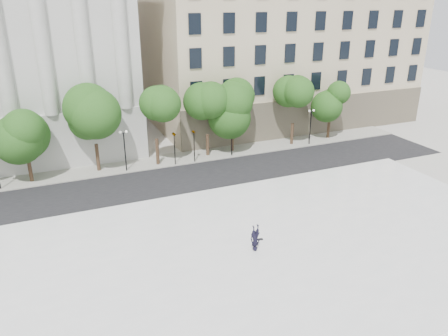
% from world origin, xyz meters
% --- Properties ---
extents(ground, '(160.00, 160.00, 0.00)m').
position_xyz_m(ground, '(0.00, 0.00, 0.00)').
color(ground, '#BBB8B1').
rests_on(ground, ground).
extents(plaza, '(44.00, 22.00, 0.45)m').
position_xyz_m(plaza, '(0.00, 3.00, 0.23)').
color(plaza, white).
rests_on(plaza, ground).
extents(street, '(60.00, 8.00, 0.02)m').
position_xyz_m(street, '(0.00, 18.00, 0.01)').
color(street, black).
rests_on(street, ground).
extents(far_sidewalk, '(60.00, 4.00, 0.12)m').
position_xyz_m(far_sidewalk, '(0.00, 24.00, 0.06)').
color(far_sidewalk, '#9D9B91').
rests_on(far_sidewalk, ground).
extents(building_east, '(36.00, 26.15, 23.00)m').
position_xyz_m(building_east, '(20.00, 38.91, 11.14)').
color(building_east, beige).
rests_on(building_east, ground).
extents(traffic_light_west, '(0.47, 1.88, 4.25)m').
position_xyz_m(traffic_light_west, '(0.12, 22.30, 3.75)').
color(traffic_light_west, black).
rests_on(traffic_light_west, ground).
extents(traffic_light_east, '(0.54, 1.60, 4.13)m').
position_xyz_m(traffic_light_east, '(2.33, 22.30, 3.62)').
color(traffic_light_east, black).
rests_on(traffic_light_east, ground).
extents(person_lying, '(0.79, 2.00, 0.54)m').
position_xyz_m(person_lying, '(0.01, 3.11, 0.72)').
color(person_lying, black).
rests_on(person_lying, plaza).
extents(skateboard, '(0.71, 0.27, 0.07)m').
position_xyz_m(skateboard, '(0.85, 4.23, 0.49)').
color(skateboard, black).
rests_on(skateboard, plaza).
extents(street_trees, '(44.74, 4.84, 7.80)m').
position_xyz_m(street_trees, '(-0.76, 23.63, 5.27)').
color(street_trees, '#382619').
rests_on(street_trees, ground).
extents(lamp_posts, '(35.23, 0.28, 4.44)m').
position_xyz_m(lamp_posts, '(0.64, 22.60, 2.99)').
color(lamp_posts, black).
rests_on(lamp_posts, ground).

